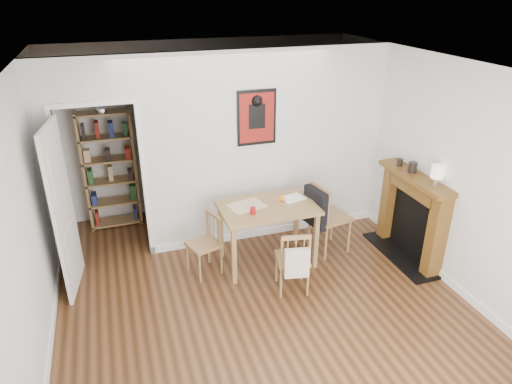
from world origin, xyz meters
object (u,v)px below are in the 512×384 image
object	(u,v)px
dining_table	(268,213)
chair_left	(204,245)
orange_fruit	(282,199)
ceramic_jar_b	(400,162)
mantel_lamp	(437,173)
chair_right	(329,216)
red_glass	(253,211)
ceramic_jar_a	(413,167)
chair_front	(293,259)
notebook	(293,198)
fireplace	(413,214)
bookshelf	(110,170)

from	to	relation	value
dining_table	chair_left	size ratio (longest dim) A/B	1.51
dining_table	orange_fruit	xyz separation A→B (m)	(0.22, 0.07, 0.13)
orange_fruit	ceramic_jar_b	distance (m)	1.61
chair_left	mantel_lamp	bearing A→B (deg)	-15.98
chair_left	orange_fruit	distance (m)	1.14
mantel_lamp	dining_table	bearing A→B (deg)	158.05
chair_right	mantel_lamp	distance (m)	1.46
dining_table	mantel_lamp	world-z (taller)	mantel_lamp
chair_left	red_glass	xyz separation A→B (m)	(0.58, -0.17, 0.46)
mantel_lamp	ceramic_jar_a	distance (m)	0.42
chair_left	mantel_lamp	size ratio (longest dim) A/B	3.34
ceramic_jar_b	chair_front	bearing A→B (deg)	-162.23
chair_front	notebook	bearing A→B (deg)	68.55
notebook	ceramic_jar_b	distance (m)	1.47
chair_left	chair_right	xyz separation A→B (m)	(1.69, -0.00, 0.11)
fireplace	notebook	size ratio (longest dim) A/B	4.39
fireplace	dining_table	bearing A→B (deg)	166.86
chair_right	ceramic_jar_a	size ratio (longest dim) A/B	7.51
bookshelf	notebook	world-z (taller)	bookshelf
bookshelf	fireplace	xyz separation A→B (m)	(3.64, -2.12, -0.25)
chair_left	orange_fruit	bearing A→B (deg)	2.36
dining_table	notebook	size ratio (longest dim) A/B	4.19
fireplace	ceramic_jar_a	world-z (taller)	ceramic_jar_a
red_glass	notebook	xyz separation A→B (m)	(0.61, 0.24, -0.04)
chair_front	ceramic_jar_b	distance (m)	1.95
ceramic_jar_b	red_glass	bearing A→B (deg)	-178.51
chair_left	bookshelf	world-z (taller)	bookshelf
dining_table	bookshelf	distance (m)	2.48
fireplace	ceramic_jar_a	bearing A→B (deg)	108.32
chair_front	fireplace	bearing A→B (deg)	6.80
notebook	mantel_lamp	world-z (taller)	mantel_lamp
fireplace	orange_fruit	size ratio (longest dim) A/B	16.96
red_glass	chair_left	bearing A→B (deg)	163.99
chair_front	ceramic_jar_a	bearing A→B (deg)	10.14
chair_left	mantel_lamp	xyz separation A→B (m)	(2.65, -0.76, 0.91)
red_glass	notebook	size ratio (longest dim) A/B	0.30
chair_left	ceramic_jar_a	bearing A→B (deg)	-7.63
ceramic_jar_b	chair_left	bearing A→B (deg)	177.48
chair_right	dining_table	bearing A→B (deg)	-178.57
mantel_lamp	notebook	bearing A→B (deg)	150.25
dining_table	chair_left	bearing A→B (deg)	178.47
fireplace	ceramic_jar_b	bearing A→B (deg)	98.86
chair_left	red_glass	size ratio (longest dim) A/B	9.20
notebook	chair_right	bearing A→B (deg)	-8.49
chair_left	fireplace	size ratio (longest dim) A/B	0.63
dining_table	chair_front	xyz separation A→B (m)	(0.08, -0.64, -0.30)
chair_left	bookshelf	size ratio (longest dim) A/B	0.45
chair_left	bookshelf	xyz separation A→B (m)	(-0.98, 1.67, 0.47)
orange_fruit	notebook	distance (m)	0.16
fireplace	mantel_lamp	xyz separation A→B (m)	(-0.00, -0.31, 0.69)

